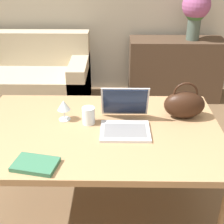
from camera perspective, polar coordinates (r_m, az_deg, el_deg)
name	(u,v)px	position (r m, az deg, el deg)	size (l,w,h in m)	color
dining_table	(99,139)	(1.97, -2.34, -4.91)	(1.52, 0.96, 0.72)	#A87F56
couch	(28,80)	(3.90, -15.05, 5.61)	(1.45, 0.76, 0.82)	#C1B293
sideboard	(175,69)	(3.94, 11.37, 7.65)	(1.11, 0.40, 0.75)	#4C3828
laptop	(125,117)	(1.94, 2.40, -0.90)	(0.30, 0.34, 0.24)	silver
drinking_glass	(89,116)	(1.97, -4.31, -0.66)	(0.08, 0.08, 0.11)	silver
wine_glass	(64,106)	(2.01, -8.82, 1.06)	(0.08, 0.08, 0.14)	silver
handbag	(184,104)	(2.07, 13.09, 1.40)	(0.26, 0.15, 0.25)	black
flower_vase	(196,9)	(3.78, 15.09, 17.67)	(0.32, 0.32, 0.55)	#47564C
book	(35,164)	(1.67, -13.82, -9.27)	(0.25, 0.19, 0.02)	#336B4C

